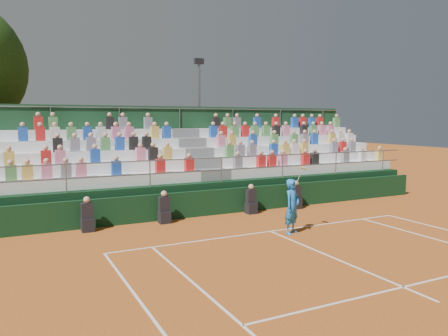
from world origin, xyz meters
name	(u,v)px	position (x,y,z in m)	size (l,w,h in m)	color
ground	(271,231)	(0.00, 0.00, 0.00)	(90.00, 90.00, 0.00)	#B4581E
courtside_wall	(227,201)	(0.00, 3.20, 0.50)	(20.00, 0.15, 1.00)	black
line_officials	(207,206)	(-1.11, 2.75, 0.48)	(8.91, 0.40, 1.19)	black
grandstand	(196,177)	(0.00, 6.44, 1.09)	(20.00, 5.20, 4.40)	black
tennis_player	(292,206)	(0.49, -0.53, 0.91)	(0.92, 0.67, 2.22)	blue
floodlight_mast	(199,108)	(3.28, 13.59, 4.45)	(0.60, 0.25, 7.57)	gray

